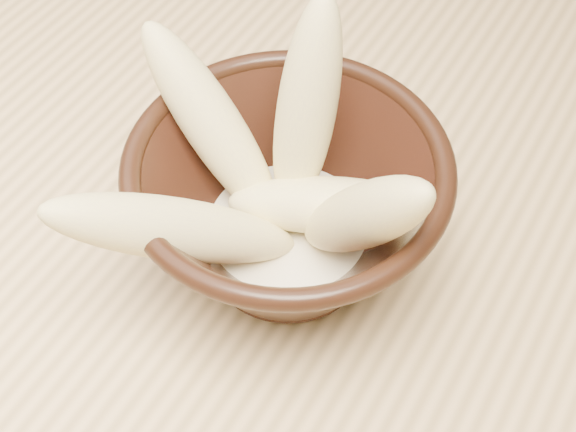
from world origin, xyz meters
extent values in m
cube|color=#D9B177|center=(0.00, 0.00, 0.73)|extent=(1.20, 0.80, 0.04)
cylinder|color=tan|center=(-0.54, 0.34, 0.35)|extent=(0.05, 0.05, 0.71)
cylinder|color=black|center=(-0.13, 0.01, 0.76)|extent=(0.08, 0.08, 0.01)
cylinder|color=black|center=(-0.13, 0.01, 0.77)|extent=(0.08, 0.08, 0.01)
torus|color=black|center=(-0.13, 0.01, 0.84)|extent=(0.18, 0.18, 0.01)
cylinder|color=beige|center=(-0.13, 0.01, 0.78)|extent=(0.10, 0.10, 0.01)
ellipsoid|color=#F3E590|center=(-0.13, 0.04, 0.85)|extent=(0.04, 0.07, 0.14)
ellipsoid|color=#F3E590|center=(-0.18, 0.02, 0.84)|extent=(0.12, 0.05, 0.12)
ellipsoid|color=#F3E590|center=(-0.08, 0.00, 0.84)|extent=(0.11, 0.07, 0.13)
ellipsoid|color=#F3E590|center=(-0.11, 0.02, 0.81)|extent=(0.12, 0.08, 0.04)
ellipsoid|color=#F3E590|center=(-0.16, -0.05, 0.83)|extent=(0.12, 0.13, 0.11)
camera|label=1|loc=(0.02, -0.23, 1.16)|focal=50.00mm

